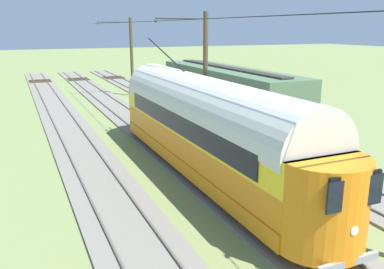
{
  "coord_description": "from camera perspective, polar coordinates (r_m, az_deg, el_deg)",
  "views": [
    {
      "loc": [
        7.28,
        20.9,
        6.28
      ],
      "look_at": [
        0.57,
        5.6,
        1.88
      ],
      "focal_mm": 38.02,
      "sensor_mm": 36.0,
      "label": 1
    }
  ],
  "objects": [
    {
      "name": "overhead_wire_run",
      "position": [
        23.47,
        -5.62,
        15.55
      ],
      "size": [
        3.0,
        35.81,
        0.18
      ],
      "color": "black",
      "rests_on": "ground"
    },
    {
      "name": "track_adjacent_siding",
      "position": [
        23.27,
        -4.56,
        -0.8
      ],
      "size": [
        2.8,
        80.0,
        0.18
      ],
      "color": "slate",
      "rests_on": "ground"
    },
    {
      "name": "track_third_siding",
      "position": [
        22.29,
        -15.38,
        -2.0
      ],
      "size": [
        2.8,
        80.0,
        0.18
      ],
      "color": "slate",
      "rests_on": "ground"
    },
    {
      "name": "ground_plane",
      "position": [
        23.0,
        -4.3,
        -1.12
      ],
      "size": [
        220.0,
        220.0,
        0.0
      ],
      "primitive_type": "plane",
      "color": "olive"
    },
    {
      "name": "catenary_pole_foreground",
      "position": [
        38.82,
        -8.6,
        10.89
      ],
      "size": [
        3.21,
        0.28,
        7.17
      ],
      "color": "#4C3D28",
      "rests_on": "ground"
    },
    {
      "name": "boxcar_adjacent",
      "position": [
        24.84,
        4.84,
        5.18
      ],
      "size": [
        2.96,
        13.25,
        3.85
      ],
      "color": "#4C6B4C",
      "rests_on": "ground"
    },
    {
      "name": "catenary_pole_mid_near",
      "position": [
        23.9,
        1.67,
        8.72
      ],
      "size": [
        3.21,
        0.28,
        7.17
      ],
      "color": "#4C3D28",
      "rests_on": "ground"
    },
    {
      "name": "vintage_streetcar",
      "position": [
        17.38,
        1.77,
        1.39
      ],
      "size": [
        2.65,
        17.23,
        5.55
      ],
      "color": "orange",
      "rests_on": "ground"
    },
    {
      "name": "track_streetcar_siding",
      "position": [
        25.02,
        5.06,
        0.3
      ],
      "size": [
        2.8,
        80.0,
        0.18
      ],
      "color": "slate",
      "rests_on": "ground"
    }
  ]
}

